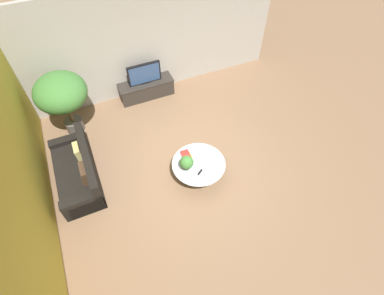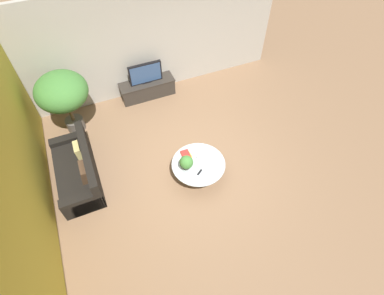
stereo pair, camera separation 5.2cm
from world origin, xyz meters
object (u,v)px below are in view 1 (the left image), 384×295
(media_console, at_px, (147,89))
(coffee_table, at_px, (199,167))
(potted_plant_tabletop, at_px, (187,163))
(television, at_px, (144,74))
(couch_by_wall, at_px, (78,172))
(potted_palm_tall, at_px, (61,94))

(media_console, height_order, coffee_table, media_console)
(coffee_table, bearing_deg, potted_plant_tabletop, -178.11)
(television, xyz_separation_m, potted_plant_tabletop, (-0.07, -3.10, -0.16))
(media_console, height_order, couch_by_wall, couch_by_wall)
(potted_palm_tall, bearing_deg, coffee_table, -47.50)
(couch_by_wall, bearing_deg, coffee_table, 69.44)
(potted_palm_tall, distance_m, potted_plant_tabletop, 3.36)
(couch_by_wall, height_order, potted_plant_tabletop, couch_by_wall)
(media_console, distance_m, potted_palm_tall, 2.39)
(television, distance_m, potted_palm_tall, 2.23)
(media_console, relative_size, television, 1.68)
(media_console, relative_size, coffee_table, 1.28)
(potted_palm_tall, bearing_deg, potted_plant_tabletop, -51.41)
(potted_plant_tabletop, bearing_deg, coffee_table, 1.89)
(coffee_table, distance_m, potted_plant_tabletop, 0.44)
(coffee_table, distance_m, couch_by_wall, 2.69)
(couch_by_wall, bearing_deg, potted_plant_tabletop, 66.76)
(coffee_table, height_order, potted_palm_tall, potted_palm_tall)
(television, height_order, coffee_table, television)
(coffee_table, relative_size, potted_palm_tall, 0.71)
(couch_by_wall, relative_size, potted_palm_tall, 1.15)
(media_console, relative_size, couch_by_wall, 0.79)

